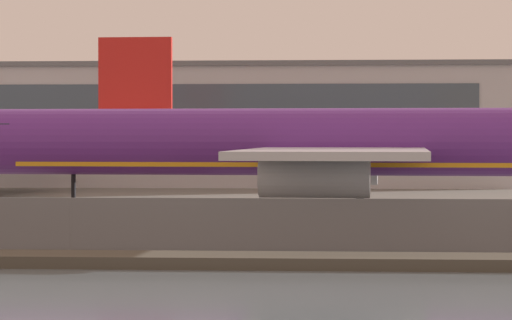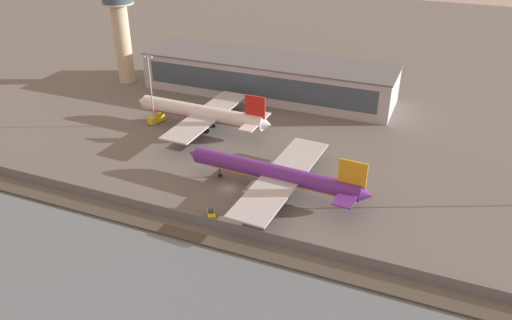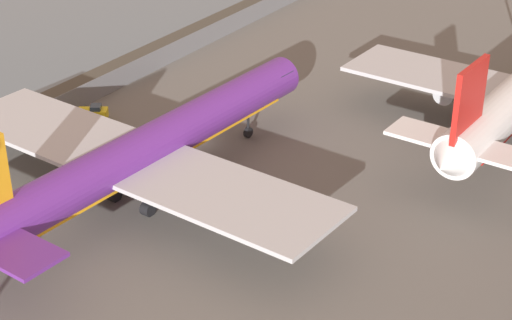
% 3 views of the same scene
% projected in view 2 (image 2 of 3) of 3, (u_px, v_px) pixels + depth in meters
% --- Properties ---
extents(ground_plane, '(500.00, 500.00, 0.00)m').
position_uv_depth(ground_plane, '(229.00, 188.00, 120.46)').
color(ground_plane, '#66635E').
extents(shoreline_seawall, '(320.00, 3.00, 0.50)m').
position_uv_depth(shoreline_seawall, '(187.00, 236.00, 103.73)').
color(shoreline_seawall, '#474238').
rests_on(shoreline_seawall, ground).
extents(perimeter_fence, '(280.00, 0.10, 2.56)m').
position_uv_depth(perimeter_fence, '(197.00, 220.00, 106.88)').
color(perimeter_fence, slate).
rests_on(perimeter_fence, ground).
extents(cargo_jet_purple, '(47.02, 40.80, 12.53)m').
position_uv_depth(cargo_jet_purple, '(277.00, 174.00, 116.91)').
color(cargo_jet_purple, '#602889').
rests_on(cargo_jet_purple, ground).
extents(passenger_jet_white_red, '(45.06, 38.46, 13.33)m').
position_uv_depth(passenger_jet_white_red, '(203.00, 113.00, 147.36)').
color(passenger_jet_white_red, white).
rests_on(passenger_jet_white_red, ground).
extents(baggage_tug, '(3.11, 3.55, 1.80)m').
position_uv_depth(baggage_tug, '(211.00, 215.00, 109.41)').
color(baggage_tug, yellow).
rests_on(baggage_tug, ground).
extents(ops_van, '(3.51, 5.58, 2.48)m').
position_uv_depth(ops_van, '(156.00, 119.00, 152.97)').
color(ops_van, yellow).
rests_on(ops_van, ground).
extents(control_tower, '(11.63, 11.63, 36.06)m').
position_uv_depth(control_tower, '(121.00, 25.00, 176.26)').
color(control_tower, '#C6B793').
rests_on(control_tower, ground).
extents(terminal_building, '(86.78, 21.78, 12.77)m').
position_uv_depth(terminal_building, '(268.00, 77.00, 171.51)').
color(terminal_building, '#B2B2B7').
rests_on(terminal_building, ground).
extents(apron_light_mast_apron_west, '(3.20, 0.40, 22.13)m').
position_uv_depth(apron_light_mast_apron_west, '(151.00, 87.00, 145.61)').
color(apron_light_mast_apron_west, '#A8A8AD').
rests_on(apron_light_mast_apron_west, ground).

